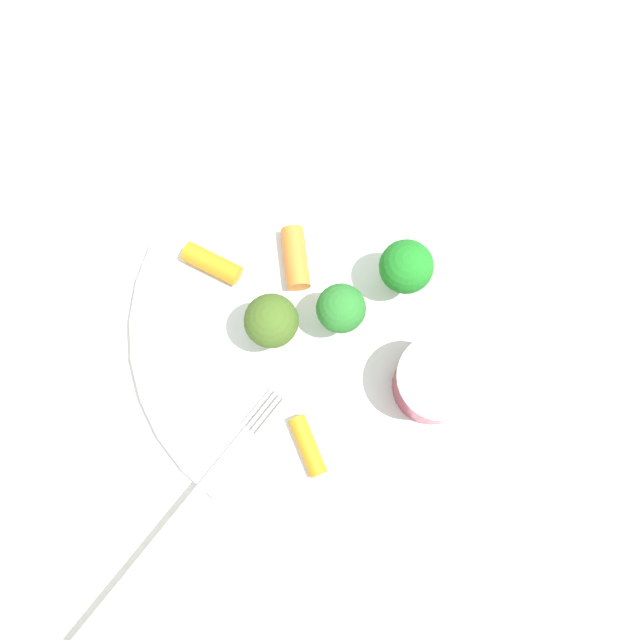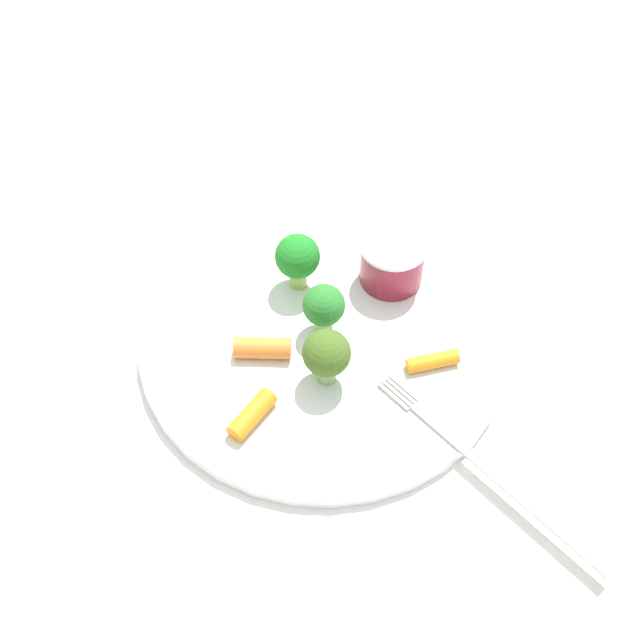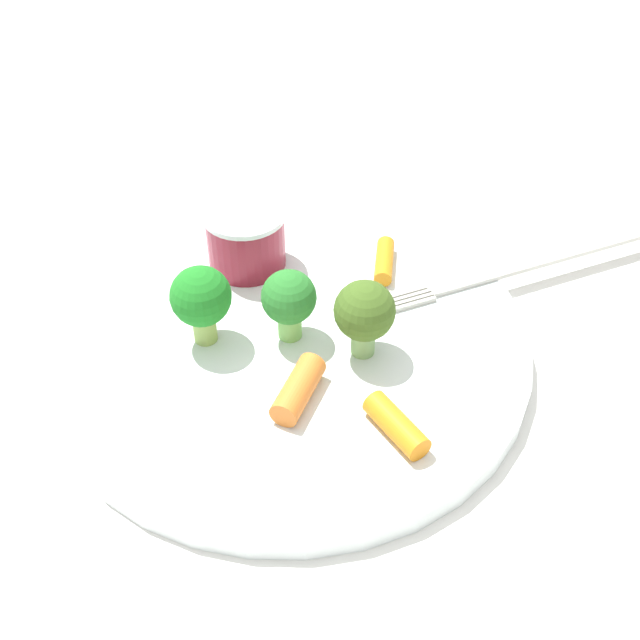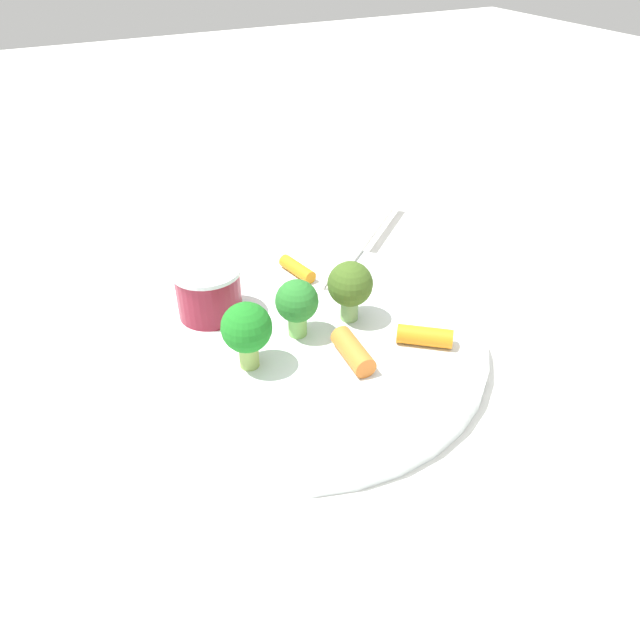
{
  "view_description": "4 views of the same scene",
  "coord_description": "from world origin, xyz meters",
  "px_view_note": "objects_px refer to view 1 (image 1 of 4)",
  "views": [
    {
      "loc": [
        0.03,
        0.1,
        0.42
      ],
      "look_at": [
        0.01,
        0.0,
        0.03
      ],
      "focal_mm": 37.7,
      "sensor_mm": 36.0,
      "label": 1
    },
    {
      "loc": [
        0.36,
        -0.02,
        0.49
      ],
      "look_at": [
        0.0,
        -0.0,
        0.03
      ],
      "focal_mm": 47.17,
      "sensor_mm": 36.0,
      "label": 2
    },
    {
      "loc": [
        0.11,
        -0.3,
        0.32
      ],
      "look_at": [
        0.02,
        0.0,
        0.02
      ],
      "focal_mm": 45.12,
      "sensor_mm": 36.0,
      "label": 3
    },
    {
      "loc": [
        -0.14,
        -0.31,
        0.26
      ],
      "look_at": [
        0.01,
        -0.01,
        0.02
      ],
      "focal_mm": 33.5,
      "sensor_mm": 36.0,
      "label": 4
    }
  ],
  "objects_px": {
    "carrot_stick_0": "(308,446)",
    "plate": "(339,322)",
    "sauce_cup": "(435,382)",
    "carrot_stick_1": "(296,258)",
    "broccoli_floret_1": "(347,302)",
    "carrot_stick_2": "(212,263)",
    "fork": "(183,513)",
    "broccoli_floret_2": "(406,268)",
    "broccoli_floret_0": "(272,323)"
  },
  "relations": [
    {
      "from": "fork",
      "to": "carrot_stick_0",
      "type": "bearing_deg",
      "value": -163.61
    },
    {
      "from": "broccoli_floret_0",
      "to": "broccoli_floret_2",
      "type": "bearing_deg",
      "value": -167.97
    },
    {
      "from": "plate",
      "to": "carrot_stick_2",
      "type": "height_order",
      "value": "carrot_stick_2"
    },
    {
      "from": "carrot_stick_2",
      "to": "fork",
      "type": "height_order",
      "value": "carrot_stick_2"
    },
    {
      "from": "broccoli_floret_2",
      "to": "carrot_stick_1",
      "type": "distance_m",
      "value": 0.07
    },
    {
      "from": "carrot_stick_0",
      "to": "plate",
      "type": "bearing_deg",
      "value": -115.18
    },
    {
      "from": "broccoli_floret_1",
      "to": "broccoli_floret_2",
      "type": "relative_size",
      "value": 0.9
    },
    {
      "from": "sauce_cup",
      "to": "broccoli_floret_0",
      "type": "distance_m",
      "value": 0.1
    },
    {
      "from": "sauce_cup",
      "to": "carrot_stick_1",
      "type": "distance_m",
      "value": 0.12
    },
    {
      "from": "fork",
      "to": "plate",
      "type": "bearing_deg",
      "value": -139.64
    },
    {
      "from": "carrot_stick_0",
      "to": "carrot_stick_2",
      "type": "bearing_deg",
      "value": -72.92
    },
    {
      "from": "broccoli_floret_2",
      "to": "fork",
      "type": "relative_size",
      "value": 0.32
    },
    {
      "from": "broccoli_floret_1",
      "to": "fork",
      "type": "xyz_separation_m",
      "value": [
        0.12,
        0.1,
        -0.02
      ]
    },
    {
      "from": "broccoli_floret_2",
      "to": "carrot_stick_1",
      "type": "relative_size",
      "value": 1.2
    },
    {
      "from": "carrot_stick_0",
      "to": "carrot_stick_2",
      "type": "height_order",
      "value": "carrot_stick_2"
    },
    {
      "from": "plate",
      "to": "broccoli_floret_0",
      "type": "bearing_deg",
      "value": 1.47
    },
    {
      "from": "carrot_stick_1",
      "to": "fork",
      "type": "distance_m",
      "value": 0.17
    },
    {
      "from": "broccoli_floret_1",
      "to": "carrot_stick_0",
      "type": "distance_m",
      "value": 0.09
    },
    {
      "from": "plate",
      "to": "broccoli_floret_2",
      "type": "bearing_deg",
      "value": -158.49
    },
    {
      "from": "broccoli_floret_2",
      "to": "carrot_stick_1",
      "type": "xyz_separation_m",
      "value": [
        0.06,
        -0.03,
        -0.02
      ]
    },
    {
      "from": "sauce_cup",
      "to": "carrot_stick_0",
      "type": "relative_size",
      "value": 1.35
    },
    {
      "from": "plate",
      "to": "carrot_stick_2",
      "type": "relative_size",
      "value": 7.02
    },
    {
      "from": "sauce_cup",
      "to": "carrot_stick_0",
      "type": "distance_m",
      "value": 0.08
    },
    {
      "from": "broccoli_floret_1",
      "to": "carrot_stick_1",
      "type": "height_order",
      "value": "broccoli_floret_1"
    },
    {
      "from": "broccoli_floret_1",
      "to": "carrot_stick_2",
      "type": "height_order",
      "value": "broccoli_floret_1"
    },
    {
      "from": "broccoli_floret_1",
      "to": "carrot_stick_1",
      "type": "xyz_separation_m",
      "value": [
        0.02,
        -0.04,
        -0.02
      ]
    },
    {
      "from": "broccoli_floret_1",
      "to": "carrot_stick_0",
      "type": "xyz_separation_m",
      "value": [
        0.04,
        0.08,
        -0.02
      ]
    },
    {
      "from": "broccoli_floret_0",
      "to": "carrot_stick_1",
      "type": "bearing_deg",
      "value": -116.05
    },
    {
      "from": "broccoli_floret_0",
      "to": "carrot_stick_1",
      "type": "relative_size",
      "value": 1.16
    },
    {
      "from": "plate",
      "to": "broccoli_floret_2",
      "type": "height_order",
      "value": "broccoli_floret_2"
    },
    {
      "from": "broccoli_floret_1",
      "to": "carrot_stick_1",
      "type": "relative_size",
      "value": 1.09
    },
    {
      "from": "plate",
      "to": "broccoli_floret_0",
      "type": "relative_size",
      "value": 5.78
    },
    {
      "from": "broccoli_floret_0",
      "to": "fork",
      "type": "distance_m",
      "value": 0.12
    },
    {
      "from": "plate",
      "to": "sauce_cup",
      "type": "xyz_separation_m",
      "value": [
        -0.05,
        0.05,
        0.03
      ]
    },
    {
      "from": "broccoli_floret_0",
      "to": "plate",
      "type": "bearing_deg",
      "value": -178.53
    },
    {
      "from": "plate",
      "to": "carrot_stick_0",
      "type": "bearing_deg",
      "value": 64.82
    },
    {
      "from": "carrot_stick_1",
      "to": "sauce_cup",
      "type": "bearing_deg",
      "value": 124.58
    },
    {
      "from": "plate",
      "to": "fork",
      "type": "distance_m",
      "value": 0.15
    },
    {
      "from": "broccoli_floret_1",
      "to": "broccoli_floret_2",
      "type": "bearing_deg",
      "value": -161.04
    },
    {
      "from": "broccoli_floret_0",
      "to": "sauce_cup",
      "type": "bearing_deg",
      "value": 149.74
    },
    {
      "from": "plate",
      "to": "broccoli_floret_1",
      "type": "height_order",
      "value": "broccoli_floret_1"
    },
    {
      "from": "sauce_cup",
      "to": "fork",
      "type": "relative_size",
      "value": 0.33
    },
    {
      "from": "plate",
      "to": "broccoli_floret_0",
      "type": "xyz_separation_m",
      "value": [
        0.04,
        0.0,
        0.03
      ]
    },
    {
      "from": "carrot_stick_0",
      "to": "fork",
      "type": "distance_m",
      "value": 0.08
    },
    {
      "from": "broccoli_floret_1",
      "to": "broccoli_floret_0",
      "type": "bearing_deg",
      "value": 5.95
    },
    {
      "from": "sauce_cup",
      "to": "carrot_stick_1",
      "type": "bearing_deg",
      "value": -55.42
    },
    {
      "from": "sauce_cup",
      "to": "carrot_stick_2",
      "type": "xyz_separation_m",
      "value": [
        0.12,
        -0.1,
        -0.01
      ]
    },
    {
      "from": "sauce_cup",
      "to": "broccoli_floret_1",
      "type": "distance_m",
      "value": 0.07
    },
    {
      "from": "plate",
      "to": "broccoli_floret_0",
      "type": "height_order",
      "value": "broccoli_floret_0"
    },
    {
      "from": "broccoli_floret_1",
      "to": "carrot_stick_0",
      "type": "height_order",
      "value": "broccoli_floret_1"
    }
  ]
}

